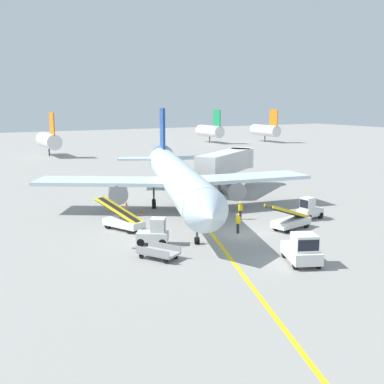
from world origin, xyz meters
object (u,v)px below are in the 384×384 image
airliner (177,177)px  ground_crew_marshaller (240,210)px  safety_cone_wingtip_left (141,211)px  baggage_cart_loaded (158,252)px  ground_crew_wing_walker (238,223)px  belt_loader_aft_hold (290,220)px  baggage_tug_by_cargo_door (155,233)px  baggage_tug_near_wing (309,209)px  pushback_tug (302,250)px  jet_bridge (229,162)px  safety_cone_nose_left (199,205)px  belt_loader_forward_hold (123,221)px  safety_cone_nose_right (126,203)px

airliner → ground_crew_marshaller: bearing=-61.1°
ground_crew_marshaller → safety_cone_wingtip_left: ground_crew_marshaller is taller
baggage_cart_loaded → ground_crew_wing_walker: (8.77, 2.89, 0.44)m
belt_loader_aft_hold → baggage_tug_by_cargo_door: bearing=172.7°
baggage_tug_near_wing → pushback_tug: bearing=-134.5°
jet_bridge → pushback_tug: bearing=-113.4°
ground_crew_marshaller → ground_crew_wing_walker: same height
jet_bridge → safety_cone_nose_left: jet_bridge is taller
belt_loader_aft_hold → safety_cone_nose_left: size_ratio=11.72×
jet_bridge → baggage_tug_near_wing: size_ratio=4.66×
baggage_tug_by_cargo_door → belt_loader_aft_hold: bearing=-7.3°
pushback_tug → belt_loader_forward_hold: 16.28m
airliner → safety_cone_wingtip_left: 4.88m
baggage_tug_near_wing → ground_crew_marshaller: 6.51m
baggage_tug_by_cargo_door → ground_crew_marshaller: bearing=18.5°
pushback_tug → ground_crew_marshaller: (3.63, 12.58, -0.08)m
pushback_tug → belt_loader_aft_hold: bearing=54.5°
belt_loader_aft_hold → safety_cone_wingtip_left: belt_loader_aft_hold is taller
airliner → safety_cone_nose_left: bearing=9.7°
ground_crew_wing_walker → baggage_cart_loaded: bearing=-161.8°
pushback_tug → baggage_cart_loaded: (-8.13, 5.74, -0.53)m
baggage_tug_near_wing → safety_cone_nose_left: 11.71m
pushback_tug → ground_crew_wing_walker: 8.65m
baggage_cart_loaded → ground_crew_marshaller: size_ratio=2.15×
belt_loader_forward_hold → safety_cone_nose_right: (3.94, 9.13, -0.56)m
pushback_tug → baggage_cart_loaded: pushback_tug is taller
baggage_cart_loaded → safety_cone_wingtip_left: baggage_cart_loaded is taller
baggage_tug_by_cargo_door → ground_crew_wing_walker: bearing=-3.3°
baggage_tug_by_cargo_door → safety_cone_nose_right: (3.43, 14.58, -0.71)m
baggage_tug_near_wing → safety_cone_nose_right: (-12.84, 14.08, -0.71)m
belt_loader_forward_hold → safety_cone_wingtip_left: 6.38m
pushback_tug → safety_cone_nose_left: 19.61m
baggage_tug_by_cargo_door → belt_loader_forward_hold: belt_loader_forward_hold is taller
ground_crew_marshaller → safety_cone_nose_left: bearing=95.1°
baggage_tug_near_wing → belt_loader_forward_hold: bearing=163.6°
airliner → safety_cone_nose_right: 6.78m
safety_cone_nose_right → belt_loader_forward_hold: bearing=-113.3°
baggage_tug_by_cargo_door → belt_loader_forward_hold: bearing=95.3°
airliner → belt_loader_aft_hold: size_ratio=6.63×
baggage_tug_near_wing → baggage_cart_loaded: 17.95m
airliner → baggage_tug_by_cargo_door: (-7.03, -9.80, -2.49)m
jet_bridge → safety_cone_nose_left: size_ratio=27.15×
airliner → baggage_cart_loaded: 15.81m
belt_loader_aft_hold → ground_crew_marshaller: bearing=108.7°
baggage_tug_near_wing → safety_cone_nose_right: bearing=132.4°
ground_crew_marshaller → safety_cone_wingtip_left: size_ratio=3.86×
airliner → baggage_tug_by_cargo_door: 12.32m
pushback_tug → baggage_tug_near_wing: pushback_tug is taller
belt_loader_forward_hold → ground_crew_wing_walker: size_ratio=3.00×
baggage_tug_near_wing → belt_loader_aft_hold: size_ratio=0.50×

